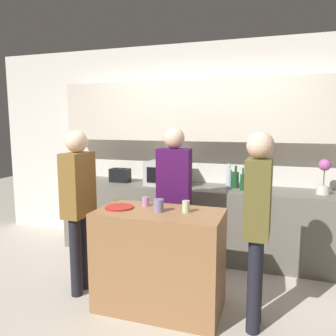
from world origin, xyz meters
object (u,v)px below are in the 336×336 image
at_px(bottle_0, 229,178).
at_px(bottle_3, 251,181).
at_px(toaster, 120,175).
at_px(person_right, 258,215).
at_px(plate_on_island, 119,207).
at_px(cup_2, 186,207).
at_px(bottle_4, 256,181).
at_px(potted_plant, 324,177).
at_px(person_left, 174,192).
at_px(person_center, 78,198).
at_px(microwave, 167,173).
at_px(bottle_1, 235,179).
at_px(cup_1, 159,205).
at_px(bottle_2, 243,182).
at_px(cup_0, 146,202).

relative_size(bottle_0, bottle_3, 1.03).
height_order(toaster, person_right, person_right).
distance_m(plate_on_island, cup_2, 0.62).
height_order(bottle_4, person_right, person_right).
height_order(potted_plant, person_left, person_left).
height_order(cup_2, person_center, person_center).
relative_size(bottle_4, plate_on_island, 1.05).
distance_m(bottle_0, person_right, 1.47).
relative_size(bottle_4, person_center, 0.17).
distance_m(toaster, person_left, 1.24).
bearing_deg(toaster, person_center, -81.81).
relative_size(microwave, cup_2, 5.01).
distance_m(bottle_1, plate_on_island, 1.65).
height_order(bottle_0, plate_on_island, bottle_0).
height_order(bottle_1, bottle_4, bottle_4).
distance_m(bottle_1, cup_1, 1.48).
bearing_deg(person_left, potted_plant, -156.83).
relative_size(potted_plant, bottle_1, 1.45).
bearing_deg(toaster, bottle_3, -1.58).
bearing_deg(person_left, bottle_0, -121.95).
height_order(potted_plant, bottle_2, potted_plant).
bearing_deg(person_center, cup_2, 92.08).
bearing_deg(person_left, microwave, -70.00).
xyz_separation_m(bottle_4, person_left, (-0.79, -0.77, -0.02)).
relative_size(bottle_2, bottle_4, 0.97).
bearing_deg(cup_2, person_center, -179.87).
height_order(microwave, toaster, microwave).
bearing_deg(person_left, plate_on_island, 55.05).
bearing_deg(cup_1, toaster, 127.80).
relative_size(cup_1, person_left, 0.07).
relative_size(microwave, bottle_2, 1.96).
bearing_deg(potted_plant, toaster, 180.00).
distance_m(bottle_3, cup_0, 1.42).
bearing_deg(person_center, cup_0, 100.57).
height_order(toaster, cup_1, toaster).
xyz_separation_m(toaster, potted_plant, (2.50, -0.00, 0.11)).
distance_m(toaster, bottle_2, 1.63).
relative_size(person_left, person_right, 1.01).
height_order(bottle_4, plate_on_island, bottle_4).
bearing_deg(person_center, plate_on_island, 86.26).
height_order(person_center, person_right, person_right).
relative_size(plate_on_island, person_right, 0.16).
xyz_separation_m(microwave, potted_plant, (1.83, 0.00, 0.05)).
bearing_deg(toaster, microwave, -0.13).
bearing_deg(cup_0, plate_on_island, -144.19).
bearing_deg(microwave, bottle_3, -2.51).
distance_m(toaster, bottle_4, 1.78).
bearing_deg(bottle_0, bottle_1, -8.88).
bearing_deg(toaster, cup_0, -54.23).
relative_size(plate_on_island, cup_2, 2.51).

